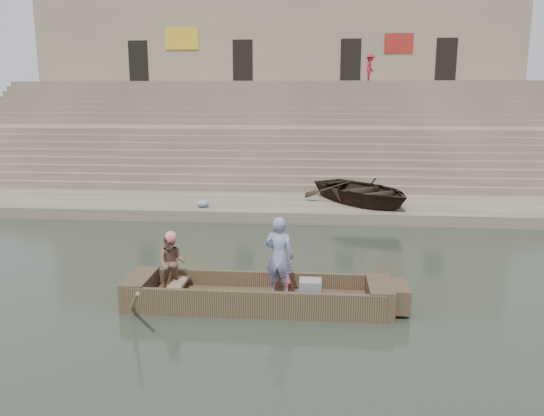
# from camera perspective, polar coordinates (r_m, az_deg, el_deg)

# --- Properties ---
(ground) EXTENTS (120.00, 120.00, 0.00)m
(ground) POSITION_cam_1_polar(r_m,az_deg,el_deg) (13.26, -8.85, -7.67)
(ground) COLOR #283125
(ground) RESTS_ON ground
(lower_landing) EXTENTS (32.00, 4.00, 0.40)m
(lower_landing) POSITION_cam_1_polar(r_m,az_deg,el_deg) (20.78, -3.65, 0.21)
(lower_landing) COLOR gray
(lower_landing) RESTS_ON ground
(mid_landing) EXTENTS (32.00, 3.00, 2.80)m
(mid_landing) POSITION_cam_1_polar(r_m,az_deg,el_deg) (27.95, -1.37, 5.74)
(mid_landing) COLOR gray
(mid_landing) RESTS_ON ground
(upper_landing) EXTENTS (32.00, 3.00, 5.20)m
(upper_landing) POSITION_cam_1_polar(r_m,az_deg,el_deg) (34.80, -0.09, 8.94)
(upper_landing) COLOR gray
(upper_landing) RESTS_ON ground
(ghat_steps) EXTENTS (32.00, 11.00, 5.20)m
(ghat_steps) POSITION_cam_1_polar(r_m,az_deg,el_deg) (29.58, -1.01, 6.86)
(ghat_steps) COLOR gray
(ghat_steps) RESTS_ON ground
(building_wall) EXTENTS (32.00, 5.07, 11.20)m
(building_wall) POSITION_cam_1_polar(r_m,az_deg,el_deg) (38.75, 0.45, 13.69)
(building_wall) COLOR gray
(building_wall) RESTS_ON ground
(main_rowboat) EXTENTS (5.00, 1.30, 0.22)m
(main_rowboat) POSITION_cam_1_polar(r_m,az_deg,el_deg) (11.61, -1.53, -9.83)
(main_rowboat) COLOR brown
(main_rowboat) RESTS_ON ground
(rowboat_trim) EXTENTS (6.04, 2.63, 1.94)m
(rowboat_trim) POSITION_cam_1_polar(r_m,az_deg,el_deg) (11.52, -0.51, -8.97)
(rowboat_trim) COLOR brown
(rowboat_trim) RESTS_ON ground
(standing_man) EXTENTS (0.71, 0.55, 1.71)m
(standing_man) POSITION_cam_1_polar(r_m,az_deg,el_deg) (11.36, 0.78, -5.16)
(standing_man) COLOR navy
(standing_man) RESTS_ON main_rowboat
(rowing_man) EXTENTS (0.66, 0.54, 1.27)m
(rowing_man) POSITION_cam_1_polar(r_m,az_deg,el_deg) (11.86, -10.56, -5.73)
(rowing_man) COLOR #21634C
(rowing_man) RESTS_ON main_rowboat
(television) EXTENTS (0.46, 0.42, 0.40)m
(television) POSITION_cam_1_polar(r_m,az_deg,el_deg) (11.43, 4.02, -8.55)
(television) COLOR gray
(television) RESTS_ON main_rowboat
(beached_rowboat) EXTENTS (5.30, 5.59, 0.94)m
(beached_rowboat) POSITION_cam_1_polar(r_m,az_deg,el_deg) (20.46, 9.57, 1.79)
(beached_rowboat) COLOR #2D2116
(beached_rowboat) RESTS_ON lower_landing
(pedestrian) EXTENTS (0.91, 1.18, 1.62)m
(pedestrian) POSITION_cam_1_polar(r_m,az_deg,el_deg) (34.12, 10.34, 14.43)
(pedestrian) COLOR #B31E2D
(pedestrian) RESTS_ON upper_landing
(cloth_bundles) EXTENTS (15.50, 3.06, 0.26)m
(cloth_bundles) POSITION_cam_1_polar(r_m,az_deg,el_deg) (21.02, -9.34, 1.13)
(cloth_bundles) COLOR #3F5999
(cloth_bundles) RESTS_ON lower_landing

